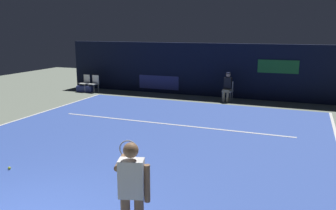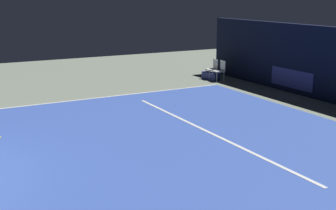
# 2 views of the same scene
# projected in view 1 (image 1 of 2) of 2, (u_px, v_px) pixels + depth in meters

# --- Properties ---
(ground_plane) EXTENTS (31.81, 31.81, 0.00)m
(ground_plane) POSITION_uv_depth(u_px,v_px,m) (143.00, 142.00, 10.27)
(ground_plane) COLOR gray
(court_surface) EXTENTS (10.81, 12.08, 0.01)m
(court_surface) POSITION_uv_depth(u_px,v_px,m) (143.00, 142.00, 10.27)
(court_surface) COLOR #3856B2
(court_surface) RESTS_ON ground
(line_sideline_right) EXTENTS (0.10, 12.08, 0.01)m
(line_sideline_right) POSITION_uv_depth(u_px,v_px,m) (4.00, 124.00, 12.18)
(line_sideline_right) COLOR white
(line_sideline_right) RESTS_ON court_surface
(line_service) EXTENTS (8.43, 0.10, 0.01)m
(line_service) POSITION_uv_depth(u_px,v_px,m) (169.00, 124.00, 12.19)
(line_service) COLOR white
(line_service) RESTS_ON court_surface
(back_wall) EXTENTS (15.69, 0.33, 2.60)m
(back_wall) POSITION_uv_depth(u_px,v_px,m) (211.00, 70.00, 17.13)
(back_wall) COLOR black
(back_wall) RESTS_ON ground
(tennis_player) EXTENTS (0.82, 0.92, 1.73)m
(tennis_player) POSITION_uv_depth(u_px,v_px,m) (132.00, 191.00, 5.02)
(tennis_player) COLOR #8C6647
(tennis_player) RESTS_ON ground
(line_judge_on_chair) EXTENTS (0.47, 0.55, 1.32)m
(line_judge_on_chair) POSITION_uv_depth(u_px,v_px,m) (227.00, 86.00, 16.03)
(line_judge_on_chair) COLOR white
(line_judge_on_chair) RESTS_ON ground
(courtside_chair_near) EXTENTS (0.50, 0.48, 0.88)m
(courtside_chair_near) POSITION_uv_depth(u_px,v_px,m) (85.00, 82.00, 18.56)
(courtside_chair_near) COLOR white
(courtside_chair_near) RESTS_ON ground
(courtside_chair_far) EXTENTS (0.49, 0.47, 0.88)m
(courtside_chair_far) POSITION_uv_depth(u_px,v_px,m) (94.00, 83.00, 18.37)
(courtside_chair_far) COLOR white
(courtside_chair_far) RESTS_ON ground
(tennis_ball) EXTENTS (0.07, 0.07, 0.07)m
(tennis_ball) POSITION_uv_depth(u_px,v_px,m) (9.00, 168.00, 8.26)
(tennis_ball) COLOR #CCE033
(tennis_ball) RESTS_ON court_surface
(equipment_bag) EXTENTS (0.88, 0.46, 0.32)m
(equipment_bag) POSITION_uv_depth(u_px,v_px,m) (85.00, 89.00, 18.49)
(equipment_bag) COLOR navy
(equipment_bag) RESTS_ON ground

